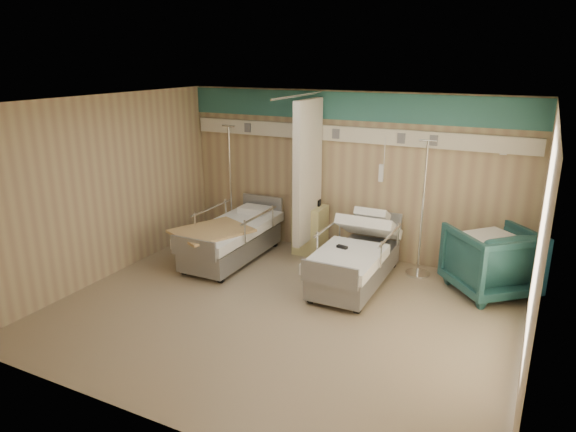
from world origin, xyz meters
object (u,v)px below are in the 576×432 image
Objects in this scene: visitor_armchair at (491,260)px; iv_stand_right at (419,248)px; bed_right at (355,265)px; iv_stand_left at (232,218)px; bed_left at (232,242)px; bedside_cabinet at (310,230)px.

iv_stand_right is at bearing -50.88° from visitor_armchair.
bed_right is 2.85m from iv_stand_left.
visitor_armchair is at bearing 8.43° from bed_left.
visitor_armchair is (3.00, -0.30, 0.08)m from bedside_cabinet.
bedside_cabinet is 0.77× the size of visitor_armchair.
bed_right is 1.00× the size of bed_left.
iv_stand_right reaches higher than bed_right.
iv_stand_right is (1.93, -0.11, 0.02)m from bedside_cabinet.
iv_stand_left is (-0.53, 0.82, 0.13)m from bed_left.
bed_left is (-2.20, 0.00, 0.00)m from bed_right.
iv_stand_left reaches higher than visitor_armchair.
iv_stand_right reaches higher than visitor_armchair.
bed_left is 1.00× the size of iv_stand_left.
visitor_armchair is 0.51× the size of iv_stand_left.
bed_left is at bearing -32.44° from visitor_armchair.
iv_stand_right is at bearing -3.29° from bedside_cabinet.
bedside_cabinet is at bearing 141.95° from bed_right.
bed_left is 1.00× the size of iv_stand_right.
bed_left is 3.08m from iv_stand_right.
iv_stand_left is (-2.73, 0.82, 0.13)m from bed_right.
iv_stand_right is 0.99× the size of iv_stand_left.
bedside_cabinet is (1.05, 0.90, 0.11)m from bed_left.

